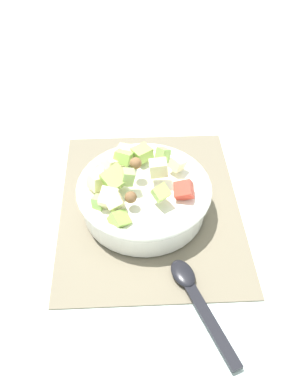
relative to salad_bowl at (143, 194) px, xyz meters
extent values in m
plane|color=silver|center=(-0.01, 0.01, -0.05)|extent=(2.40, 2.40, 0.00)
cube|color=#756B56|center=(-0.01, 0.01, -0.04)|extent=(0.43, 0.35, 0.01)
cylinder|color=white|center=(0.00, 0.00, -0.01)|extent=(0.23, 0.23, 0.06)
torus|color=white|center=(0.00, 0.00, 0.02)|extent=(0.25, 0.25, 0.02)
cube|color=#93C160|center=(-0.07, 0.04, 0.03)|extent=(0.04, 0.03, 0.04)
cube|color=#9EC656|center=(-0.06, -0.04, 0.04)|extent=(0.05, 0.04, 0.04)
sphere|color=brown|center=(0.05, -0.02, 0.04)|extent=(0.03, 0.04, 0.03)
cube|color=#93C160|center=(0.04, -0.08, 0.03)|extent=(0.03, 0.03, 0.03)
cube|color=beige|center=(0.00, -0.08, 0.03)|extent=(0.05, 0.04, 0.04)
cube|color=beige|center=(-0.08, -0.03, 0.03)|extent=(0.04, 0.04, 0.04)
cube|color=#BC3828|center=(0.03, 0.07, 0.03)|extent=(0.04, 0.04, 0.04)
cube|color=#9EC656|center=(0.04, 0.03, 0.05)|extent=(0.04, 0.04, 0.03)
cube|color=#9EC656|center=(-0.07, 0.00, 0.04)|extent=(0.04, 0.05, 0.03)
cube|color=#9EC656|center=(0.01, -0.05, 0.05)|extent=(0.06, 0.06, 0.05)
cube|color=beige|center=(0.05, -0.05, 0.04)|extent=(0.04, 0.04, 0.04)
cube|color=#A3CC6B|center=(0.01, -0.03, 0.05)|extent=(0.03, 0.03, 0.03)
cube|color=beige|center=(-0.05, -0.05, 0.04)|extent=(0.04, 0.05, 0.04)
cube|color=beige|center=(0.04, -0.06, 0.04)|extent=(0.05, 0.04, 0.04)
cube|color=beige|center=(-0.04, 0.07, 0.04)|extent=(0.04, 0.04, 0.03)
cube|color=#8CB74C|center=(0.08, -0.04, 0.02)|extent=(0.04, 0.04, 0.04)
sphere|color=brown|center=(-0.02, -0.01, 0.06)|extent=(0.03, 0.03, 0.03)
cube|color=beige|center=(-0.01, 0.03, 0.06)|extent=(0.03, 0.03, 0.03)
ellipsoid|color=black|center=(0.16, 0.06, -0.03)|extent=(0.07, 0.05, 0.01)
cube|color=black|center=(0.24, 0.09, -0.04)|extent=(0.15, 0.07, 0.01)
camera|label=1|loc=(0.55, -0.02, 0.56)|focal=39.21mm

